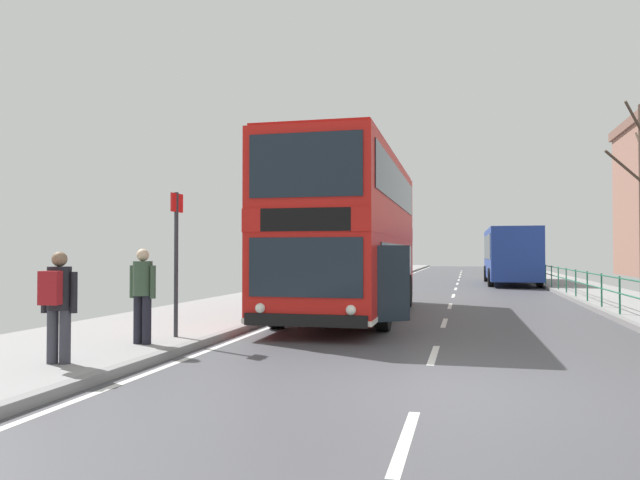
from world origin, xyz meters
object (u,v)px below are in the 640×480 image
at_px(pedestrian_companion, 143,290).
at_px(double_decker_bus_main, 352,233).
at_px(pedestrian_with_backpack, 58,299).
at_px(background_bus_far_lane, 510,254).
at_px(bus_stop_sign_near, 176,248).

bearing_deg(pedestrian_companion, double_decker_bus_main, 69.75).
relative_size(double_decker_bus_main, pedestrian_with_backpack, 6.39).
xyz_separation_m(pedestrian_with_backpack, pedestrian_companion, (0.18, 2.01, 0.01)).
bearing_deg(pedestrian_with_backpack, pedestrian_companion, 84.77).
xyz_separation_m(double_decker_bus_main, pedestrian_with_backpack, (-2.66, -8.74, -1.20)).
height_order(double_decker_bus_main, background_bus_far_lane, double_decker_bus_main).
relative_size(pedestrian_companion, bus_stop_sign_near, 0.61).
height_order(double_decker_bus_main, pedestrian_companion, double_decker_bus_main).
xyz_separation_m(pedestrian_with_backpack, bus_stop_sign_near, (0.33, 2.98, 0.76)).
distance_m(double_decker_bus_main, bus_stop_sign_near, 6.23).
xyz_separation_m(background_bus_far_lane, pedestrian_with_backpack, (-8.10, -27.39, -0.59)).
bearing_deg(double_decker_bus_main, bus_stop_sign_near, -112.03).
bearing_deg(background_bus_far_lane, pedestrian_companion, -107.32).
relative_size(double_decker_bus_main, bus_stop_sign_near, 3.75).
height_order(background_bus_far_lane, pedestrian_companion, background_bus_far_lane).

